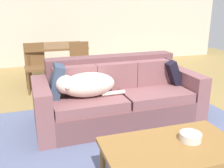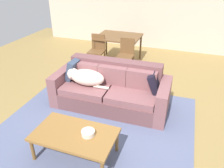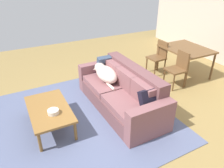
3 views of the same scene
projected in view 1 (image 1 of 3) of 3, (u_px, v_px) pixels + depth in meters
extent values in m
plane|color=olive|center=(142.00, 124.00, 3.42)|extent=(10.00, 10.00, 0.00)
cube|color=beige|center=(81.00, 11.00, 6.65)|extent=(8.00, 0.12, 2.70)
cube|color=slate|center=(145.00, 153.00, 2.76)|extent=(3.29, 3.28, 0.01)
cube|color=brown|center=(119.00, 111.00, 3.47)|extent=(1.83, 0.93, 0.31)
cube|color=#805053|center=(86.00, 99.00, 3.26)|extent=(0.90, 0.87, 0.12)
cube|color=#805053|center=(150.00, 92.00, 3.54)|extent=(0.90, 0.87, 0.12)
cube|color=brown|center=(112.00, 70.00, 3.62)|extent=(1.82, 0.28, 0.41)
cube|color=#805053|center=(75.00, 79.00, 3.28)|extent=(0.56, 0.17, 0.35)
cube|color=#805053|center=(116.00, 76.00, 3.45)|extent=(0.56, 0.17, 0.35)
cube|color=#805053|center=(153.00, 72.00, 3.63)|extent=(0.56, 0.17, 0.35)
cube|color=#805053|center=(42.00, 109.00, 3.11)|extent=(0.21, 0.89, 0.63)
cube|color=#805053|center=(184.00, 92.00, 3.73)|extent=(0.21, 0.89, 0.63)
ellipsoid|color=beige|center=(88.00, 85.00, 3.15)|extent=(0.68, 0.36, 0.30)
sphere|color=beige|center=(65.00, 84.00, 3.03)|extent=(0.23, 0.23, 0.23)
cone|color=#B0A092|center=(67.00, 88.00, 2.94)|extent=(0.10, 0.13, 0.10)
cylinder|color=beige|center=(113.00, 93.00, 3.21)|extent=(0.30, 0.06, 0.05)
cube|color=#36445C|center=(56.00, 81.00, 3.18)|extent=(0.23, 0.42, 0.43)
cube|color=black|center=(169.00, 72.00, 3.68)|extent=(0.27, 0.38, 0.38)
cube|color=olive|center=(172.00, 148.00, 2.13)|extent=(1.15, 0.67, 0.04)
cylinder|color=brown|center=(103.00, 161.00, 2.30)|extent=(0.05, 0.05, 0.37)
cylinder|color=brown|center=(202.00, 143.00, 2.61)|extent=(0.05, 0.05, 0.37)
cylinder|color=silver|center=(190.00, 137.00, 2.20)|extent=(0.19, 0.19, 0.07)
cube|color=brown|center=(55.00, 46.00, 5.18)|extent=(1.17, 0.96, 0.04)
cylinder|color=brown|center=(30.00, 71.00, 4.74)|extent=(0.05, 0.05, 0.70)
cylinder|color=brown|center=(86.00, 67.00, 5.05)|extent=(0.05, 0.05, 0.70)
cylinder|color=brown|center=(29.00, 61.00, 5.53)|extent=(0.05, 0.05, 0.70)
cylinder|color=brown|center=(78.00, 58.00, 5.84)|extent=(0.05, 0.05, 0.70)
cube|color=brown|center=(36.00, 68.00, 4.60)|extent=(0.43, 0.43, 0.04)
cube|color=brown|center=(34.00, 54.00, 4.69)|extent=(0.36, 0.06, 0.41)
cylinder|color=brown|center=(29.00, 84.00, 4.46)|extent=(0.04, 0.04, 0.42)
cylinder|color=brown|center=(48.00, 82.00, 4.58)|extent=(0.04, 0.04, 0.42)
cylinder|color=brown|center=(27.00, 79.00, 4.76)|extent=(0.04, 0.04, 0.42)
cylinder|color=brown|center=(46.00, 77.00, 4.88)|extent=(0.04, 0.04, 0.42)
cube|color=brown|center=(81.00, 66.00, 4.78)|extent=(0.40, 0.40, 0.04)
cube|color=brown|center=(79.00, 52.00, 4.88)|extent=(0.36, 0.04, 0.40)
cylinder|color=brown|center=(75.00, 81.00, 4.64)|extent=(0.04, 0.04, 0.41)
cylinder|color=brown|center=(93.00, 79.00, 4.74)|extent=(0.04, 0.04, 0.41)
cylinder|color=brown|center=(71.00, 76.00, 4.95)|extent=(0.04, 0.04, 0.41)
cylinder|color=brown|center=(89.00, 74.00, 5.05)|extent=(0.04, 0.04, 0.41)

